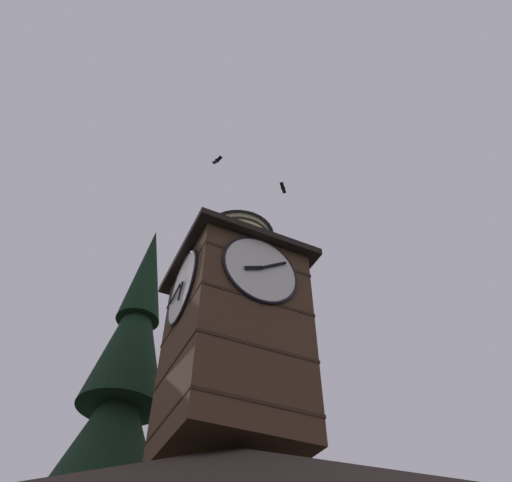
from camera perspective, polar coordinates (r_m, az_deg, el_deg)
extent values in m
cube|color=#4C3323|center=(15.17, -2.63, -13.09)|extent=(3.69, 3.69, 6.40)
cube|color=#352318|center=(14.05, -2.98, -21.55)|extent=(3.73, 3.73, 0.10)
cube|color=#352318|center=(14.75, -2.74, -15.84)|extent=(3.73, 3.73, 0.10)
cube|color=#352318|center=(15.59, -2.54, -10.69)|extent=(3.73, 3.73, 0.10)
cube|color=#352318|center=(16.53, -2.37, -6.09)|extent=(3.73, 3.73, 0.10)
cylinder|color=white|center=(14.93, 0.53, -3.41)|extent=(2.49, 0.10, 2.49)
torus|color=black|center=(14.92, 0.57, -3.35)|extent=(2.59, 0.10, 2.59)
cube|color=black|center=(14.70, -0.30, -3.19)|extent=(0.62, 0.04, 0.34)
cube|color=black|center=(15.20, 2.15, -2.87)|extent=(0.90, 0.04, 0.61)
sphere|color=black|center=(14.86, 0.72, -3.15)|extent=(0.10, 0.10, 0.10)
cylinder|color=white|center=(15.78, -8.67, -5.46)|extent=(0.10, 2.49, 2.49)
torus|color=black|center=(15.77, -8.75, -5.43)|extent=(0.10, 2.59, 2.59)
cube|color=black|center=(15.48, -8.96, -5.85)|extent=(0.04, 0.39, 0.61)
cube|color=black|center=(16.17, -9.59, -6.23)|extent=(0.04, 1.02, 0.18)
sphere|color=black|center=(15.76, -9.05, -5.34)|extent=(0.10, 0.10, 0.10)
cube|color=black|center=(17.15, -2.27, -3.60)|extent=(4.39, 4.39, 0.25)
cylinder|color=beige|center=(17.78, -2.19, -1.32)|extent=(2.45, 2.45, 1.62)
cylinder|color=#2D2319|center=(17.41, -2.24, -2.62)|extent=(2.51, 2.51, 0.10)
cylinder|color=#2D2319|center=(17.78, -2.19, -1.32)|extent=(2.51, 2.51, 0.10)
cylinder|color=#2D2319|center=(18.15, -2.14, -0.08)|extent=(2.51, 2.51, 0.10)
cone|color=#384251|center=(18.72, -2.08, 1.65)|extent=(2.75, 2.75, 1.06)
sphere|color=#384251|center=(19.18, -2.03, 2.95)|extent=(0.16, 0.16, 0.16)
cone|color=black|center=(19.31, -16.62, -21.45)|extent=(4.60, 4.60, 5.78)
cone|color=black|center=(21.29, -14.23, -10.81)|extent=(3.23, 3.23, 6.45)
cone|color=black|center=(23.38, -12.73, -3.64)|extent=(1.87, 1.87, 5.54)
ellipsoid|color=black|center=(22.59, -4.63, 9.50)|extent=(0.26, 0.20, 0.13)
cube|color=black|center=(22.52, -4.38, 9.71)|extent=(0.25, 0.32, 0.11)
cube|color=black|center=(22.65, -4.88, 9.30)|extent=(0.25, 0.32, 0.11)
ellipsoid|color=black|center=(24.45, 3.22, 6.29)|extent=(0.28, 0.27, 0.14)
cube|color=black|center=(24.34, 3.12, 6.61)|extent=(0.37, 0.39, 0.07)
cube|color=black|center=(24.56, 3.32, 5.98)|extent=(0.37, 0.39, 0.07)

